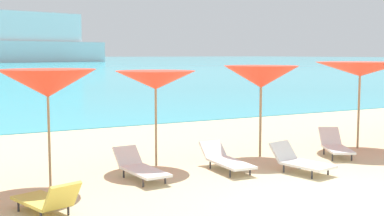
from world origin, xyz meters
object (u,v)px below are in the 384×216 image
Objects in this scene: lounge_chair_8 at (226,159)px; lounge_chair_11 at (335,145)px; cruise_ship at (2,40)px; umbrella_3 at (48,83)px; umbrella_4 at (156,80)px; umbrella_6 at (360,69)px; lounge_chair_1 at (140,167)px; umbrella_5 at (261,77)px; lounge_chair_0 at (300,161)px; lounge_chair_7 at (47,200)px.

lounge_chair_11 reaches higher than lounge_chair_8.
lounge_chair_11 is 0.02× the size of cruise_ship.
lounge_chair_11 is 149.02m from cruise_ship.
umbrella_3 is 2.56m from umbrella_4.
lounge_chair_1 is (-6.26, -0.36, -1.81)m from umbrella_6.
lounge_chair_1 is 149.44m from cruise_ship.
umbrella_6 reaches higher than umbrella_5.
umbrella_5 is at bearing -178.81° from lounge_chair_11.
umbrella_4 is at bearing 174.27° from umbrella_5.
lounge_chair_11 is (5.00, -0.14, 0.03)m from lounge_chair_1.
cruise_ship is (18.42, 147.13, 4.68)m from umbrella_4.
umbrella_4 is 2.61m from umbrella_5.
umbrella_4 is 1.47× the size of lounge_chair_0.
lounge_chair_11 is (1.88, 0.94, 0.02)m from lounge_chair_0.
umbrella_4 is 2.27m from lounge_chair_8.
lounge_chair_8 is (-1.23, 0.92, -0.02)m from lounge_chair_0.
umbrella_5 is 1.32× the size of lounge_chair_8.
lounge_chair_8 is 0.03× the size of cruise_ship.
umbrella_5 is 2.39m from lounge_chair_8.
lounge_chair_7 is 0.83× the size of lounge_chair_8.
umbrella_5 is 1.59× the size of lounge_chair_7.
umbrella_5 is 1.53× the size of lounge_chair_0.
lounge_chair_11 is (-1.26, -0.50, -1.78)m from umbrella_6.
umbrella_5 is 0.87× the size of umbrella_6.
umbrella_6 is (2.88, -0.32, 0.15)m from umbrella_5.
lounge_chair_11 is (4.22, -1.08, -1.61)m from umbrella_4.
umbrella_3 is at bearing -175.13° from umbrella_5.
lounge_chair_0 is 2.10m from lounge_chair_11.
umbrella_6 is 0.04× the size of cruise_ship.
lounge_chair_11 is at bearing 174.10° from lounge_chair_7.
lounge_chair_1 is at bearing -162.01° from lounge_chair_7.
lounge_chair_11 is at bearing 3.86° from lounge_chair_8.
umbrella_5 reaches higher than lounge_chair_1.
umbrella_4 is at bearing -111.12° from cruise_ship.
lounge_chair_7 is at bearing -104.53° from umbrella_3.
umbrella_4 is 3.49m from lounge_chair_0.
cruise_ship reaches higher than umbrella_5.
umbrella_3 reaches higher than umbrella_4.
cruise_ship is (19.20, 148.07, 6.32)m from lounge_chair_1.
lounge_chair_0 is (-0.26, -1.75, -1.65)m from umbrella_5.
lounge_chair_11 is at bearing -26.72° from umbrella_5.
umbrella_6 is at bearing -0.41° from lounge_chair_1.
umbrella_3 is 2.42m from lounge_chair_7.
umbrella_6 is 1.51× the size of lounge_chair_8.
lounge_chair_1 is at bearing -129.63° from umbrella_4.
umbrella_4 is 4.10m from lounge_chair_7.
umbrella_5 is 1.43× the size of lounge_chair_11.
lounge_chair_8 is at bearing -8.44° from lounge_chair_1.
cruise_ship is at bearing 81.96° from umbrella_3.
umbrella_5 is 6.13m from lounge_chair_7.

